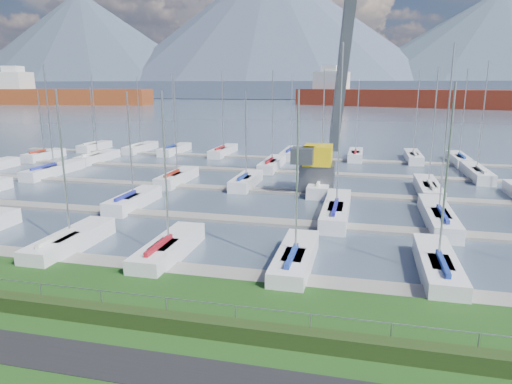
% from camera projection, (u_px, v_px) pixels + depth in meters
% --- Properties ---
extents(path, '(160.00, 2.00, 0.04)m').
position_uv_depth(path, '(158.00, 370.00, 16.06)').
color(path, black).
rests_on(path, grass).
extents(water, '(800.00, 540.00, 0.20)m').
position_uv_depth(water, '(354.00, 102.00, 265.22)').
color(water, '#475669').
extents(hedge, '(80.00, 0.70, 0.70)m').
position_uv_depth(hedge, '(186.00, 324.00, 18.44)').
color(hedge, '#233613').
rests_on(hedge, grass).
extents(fence, '(80.00, 0.04, 0.04)m').
position_uv_depth(fence, '(189.00, 300.00, 18.62)').
color(fence, gray).
rests_on(fence, grass).
extents(foothill, '(900.00, 80.00, 12.00)m').
position_uv_depth(foothill, '(357.00, 90.00, 330.04)').
color(foothill, '#49546B').
rests_on(foothill, water).
extents(mountains, '(1190.00, 360.00, 115.00)m').
position_uv_depth(mountains, '(370.00, 40.00, 389.70)').
color(mountains, '#455265').
rests_on(mountains, water).
extents(docks, '(90.00, 41.60, 0.25)m').
position_uv_depth(docks, '(290.00, 192.00, 43.57)').
color(docks, gray).
rests_on(docks, water).
extents(crane, '(5.61, 13.22, 22.35)m').
position_uv_depth(crane, '(325.00, 132.00, 43.83)').
color(crane, '#4F5156').
rests_on(crane, water).
extents(cargo_ship_west, '(84.83, 28.67, 21.50)m').
position_uv_depth(cargo_ship_west, '(61.00, 96.00, 234.97)').
color(cargo_ship_west, brown).
rests_on(cargo_ship_west, water).
extents(cargo_ship_mid, '(102.19, 53.77, 21.50)m').
position_uv_depth(cargo_ship_mid, '(392.00, 98.00, 213.68)').
color(cargo_ship_mid, maroon).
rests_on(cargo_ship_mid, water).
extents(sailboat_fleet, '(76.30, 49.50, 13.66)m').
position_uv_depth(sailboat_fleet, '(286.00, 130.00, 45.22)').
color(sailboat_fleet, silver).
rests_on(sailboat_fleet, water).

